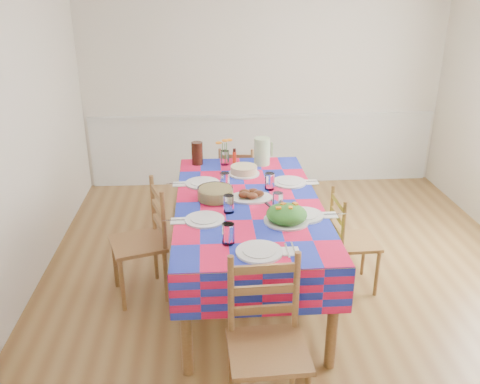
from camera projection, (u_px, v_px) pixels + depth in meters
name	position (u px, v px, depth m)	size (l,w,h in m)	color
room	(299.00, 136.00, 3.98)	(4.58, 5.08, 2.78)	brown
wainscot	(263.00, 147.00, 6.60)	(4.41, 0.06, 0.92)	silver
dining_table	(248.00, 211.00, 4.12)	(1.16, 2.16, 0.84)	brown
setting_near_head	(249.00, 245.00, 3.32)	(0.50, 0.34, 0.15)	silver
setting_left_near	(213.00, 214.00, 3.78)	(0.53, 0.32, 0.14)	silver
setting_left_far	(210.00, 182.00, 4.37)	(0.55, 0.33, 0.14)	silver
setting_right_near	(295.00, 210.00, 3.84)	(0.55, 0.32, 0.14)	silver
setting_right_far	(283.00, 182.00, 4.38)	(0.57, 0.33, 0.14)	silver
meat_platter	(251.00, 195.00, 4.11)	(0.36, 0.26, 0.07)	silver
salad_platter	(287.00, 215.00, 3.71)	(0.33, 0.33, 0.14)	silver
pasta_bowl	(215.00, 194.00, 4.08)	(0.29, 0.29, 0.10)	white
cake	(244.00, 170.00, 4.63)	(0.29, 0.29, 0.08)	silver
serving_utensils	(272.00, 205.00, 4.00)	(0.15, 0.33, 0.01)	black
flower_vase	(225.00, 154.00, 4.86)	(0.17, 0.14, 0.26)	white
hot_sauce	(234.00, 156.00, 4.88)	(0.04, 0.04, 0.16)	red
green_pitcher	(262.00, 151.00, 4.86)	(0.15, 0.15, 0.26)	#A3CB8F
tea_pitcher	(197.00, 153.00, 4.87)	(0.11, 0.11, 0.22)	black
name_card	(261.00, 267.00, 3.11)	(0.08, 0.03, 0.02)	silver
chair_near	(267.00, 345.00, 2.96)	(0.47, 0.45, 1.03)	brown
chair_far	(237.00, 185.00, 5.50)	(0.43, 0.42, 0.88)	brown
chair_left	(143.00, 242.00, 4.18)	(0.53, 0.54, 0.99)	brown
chair_right	(350.00, 242.00, 4.29)	(0.39, 0.41, 0.88)	brown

